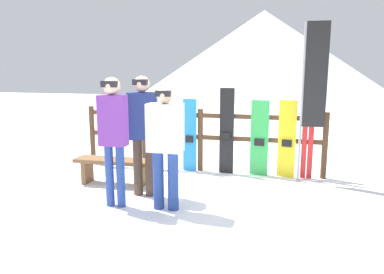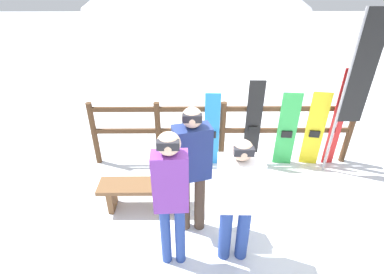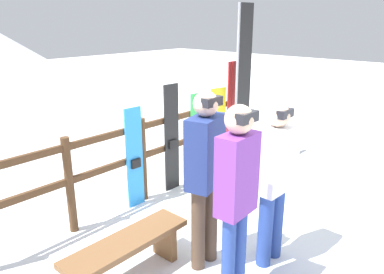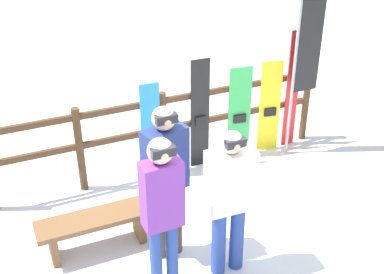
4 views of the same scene
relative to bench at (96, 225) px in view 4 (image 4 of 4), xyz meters
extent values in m
plane|color=white|center=(1.21, -0.48, -0.32)|extent=(40.00, 40.00, 0.00)
cylinder|color=#4C331E|center=(0.11, 1.17, 0.26)|extent=(0.10, 0.10, 1.17)
cylinder|color=#4C331E|center=(1.21, 1.17, 0.26)|extent=(0.10, 0.10, 1.17)
cylinder|color=#4C331E|center=(2.32, 1.17, 0.26)|extent=(0.10, 0.10, 1.17)
cylinder|color=#4C331E|center=(3.42, 1.17, 0.26)|extent=(0.10, 0.10, 1.17)
cube|color=#4C331E|center=(1.21, 1.17, 0.32)|extent=(4.41, 0.05, 0.08)
cube|color=#4C331E|center=(1.21, 1.17, 0.73)|extent=(4.41, 0.05, 0.08)
cube|color=brown|center=(0.00, 0.00, 0.08)|extent=(1.29, 0.36, 0.06)
cube|color=brown|center=(-0.48, 0.00, -0.13)|extent=(0.08, 0.29, 0.38)
cube|color=brown|center=(0.48, 0.00, -0.13)|extent=(0.08, 0.29, 0.38)
cylinder|color=navy|center=(1.07, -0.85, 0.08)|extent=(0.15, 0.15, 0.81)
cylinder|color=navy|center=(1.28, -0.85, 0.08)|extent=(0.15, 0.15, 0.81)
cube|color=white|center=(1.17, -0.85, 0.81)|extent=(0.47, 0.27, 0.64)
sphere|color=#D8B293|center=(1.17, -0.85, 1.24)|extent=(0.22, 0.22, 0.22)
cube|color=black|center=(1.17, -0.92, 1.27)|extent=(0.20, 0.08, 0.08)
cylinder|color=navy|center=(0.37, -0.91, 0.11)|extent=(0.12, 0.12, 0.87)
cylinder|color=navy|center=(0.54, -0.91, 0.11)|extent=(0.12, 0.12, 0.87)
cube|color=#723399|center=(0.45, -0.91, 0.89)|extent=(0.38, 0.22, 0.69)
sphere|color=#D8B293|center=(0.45, -0.91, 1.35)|extent=(0.24, 0.24, 0.24)
cube|color=black|center=(0.45, -0.98, 1.38)|extent=(0.21, 0.08, 0.08)
cylinder|color=#4C3828|center=(0.58, -0.38, 0.11)|extent=(0.14, 0.14, 0.87)
cylinder|color=#4C3828|center=(0.78, -0.38, 0.11)|extent=(0.14, 0.14, 0.87)
cube|color=navy|center=(0.68, -0.38, 0.90)|extent=(0.48, 0.34, 0.69)
sphere|color=#D8B293|center=(0.68, -0.38, 1.36)|extent=(0.24, 0.24, 0.24)
cube|color=black|center=(0.68, -0.45, 1.39)|extent=(0.21, 0.08, 0.08)
cube|color=#288CE0|center=(1.03, 1.11, 0.35)|extent=(0.25, 0.03, 1.35)
cube|color=black|center=(1.03, 1.08, 0.29)|extent=(0.14, 0.04, 0.12)
cube|color=black|center=(1.72, 1.11, 0.46)|extent=(0.26, 0.03, 1.56)
cube|color=black|center=(1.72, 1.08, 0.38)|extent=(0.14, 0.03, 0.12)
cube|color=green|center=(2.30, 1.11, 0.35)|extent=(0.32, 0.06, 1.35)
cube|color=black|center=(2.30, 1.08, 0.29)|extent=(0.18, 0.05, 0.12)
cube|color=yellow|center=(2.78, 1.11, 0.36)|extent=(0.31, 0.08, 1.36)
cube|color=black|center=(2.78, 1.08, 0.29)|extent=(0.17, 0.06, 0.12)
cube|color=red|center=(3.07, 1.11, 0.55)|extent=(0.09, 0.02, 1.75)
cube|color=red|center=(3.18, 1.11, 0.55)|extent=(0.09, 0.02, 1.75)
cylinder|color=#99999E|center=(2.98, 0.91, 1.00)|extent=(0.04, 0.04, 2.64)
cube|color=black|center=(3.18, 0.91, 1.47)|extent=(0.36, 0.01, 1.70)
camera|label=1|loc=(2.65, -5.52, 1.59)|focal=35.00mm
camera|label=2|loc=(0.65, -3.30, 2.84)|focal=28.00mm
camera|label=3|loc=(-1.86, -2.50, 2.10)|focal=35.00mm
camera|label=4|loc=(-0.81, -4.57, 3.75)|focal=50.00mm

